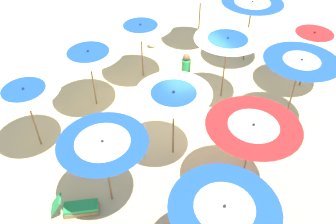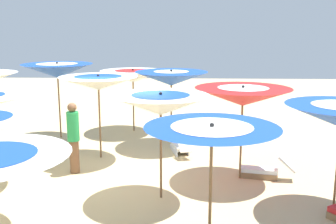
{
  "view_description": "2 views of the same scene",
  "coord_description": "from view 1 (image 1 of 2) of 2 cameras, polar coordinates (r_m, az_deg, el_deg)",
  "views": [
    {
      "loc": [
        4.27,
        7.9,
        7.81
      ],
      "look_at": [
        1.09,
        0.44,
        0.9
      ],
      "focal_mm": 38.13,
      "sensor_mm": 36.0,
      "label": 1
    },
    {
      "loc": [
        9.33,
        1.66,
        3.58
      ],
      "look_at": [
        -1.55,
        1.28,
        1.29
      ],
      "focal_mm": 42.85,
      "sensor_mm": 36.0,
      "label": 2
    }
  ],
  "objects": [
    {
      "name": "beach_umbrella_10",
      "position": [
        12.81,
        -4.4,
        13.08
      ],
      "size": [
        2.28,
        2.28,
        2.17
      ],
      "color": "brown",
      "rests_on": "ground"
    },
    {
      "name": "beach_ball",
      "position": [
        15.55,
        -2.61,
        10.94
      ],
      "size": [
        0.35,
        0.35,
        0.35
      ],
      "primitive_type": "sphere",
      "color": "white",
      "rests_on": "ground"
    },
    {
      "name": "beach_umbrella_6",
      "position": [
        11.72,
        9.45,
        10.78
      ],
      "size": [
        2.14,
        2.14,
        2.36
      ],
      "color": "brown",
      "rests_on": "ground"
    },
    {
      "name": "lounger_2",
      "position": [
        9.52,
        -14.4,
        -14.45
      ],
      "size": [
        1.19,
        0.64,
        0.64
      ],
      "rotation": [
        0.0,
        0.0,
        2.88
      ],
      "color": "olive",
      "rests_on": "ground"
    },
    {
      "name": "ground",
      "position": [
        11.92,
        3.99,
        -0.79
      ],
      "size": [
        39.08,
        39.08,
        0.04
      ],
      "primitive_type": "cube",
      "color": "#D1B57F"
    },
    {
      "name": "beach_umbrella_2",
      "position": [
        11.17,
        20.37,
        6.87
      ],
      "size": [
        2.21,
        2.21,
        2.35
      ],
      "color": "brown",
      "rests_on": "ground"
    },
    {
      "name": "beach_umbrella_4",
      "position": [
        8.27,
        -10.3,
        -5.45
      ],
      "size": [
        2.09,
        2.09,
        2.17
      ],
      "color": "brown",
      "rests_on": "ground"
    },
    {
      "name": "beach_umbrella_3",
      "position": [
        13.14,
        22.19,
        10.88
      ],
      "size": [
        2.27,
        2.27,
        2.21
      ],
      "color": "brown",
      "rests_on": "ground"
    },
    {
      "name": "beachgoer_0",
      "position": [
        12.12,
        2.85,
        5.82
      ],
      "size": [
        0.3,
        0.3,
        1.79
      ],
      "rotation": [
        0.0,
        0.0,
        2.91
      ],
      "color": "brown",
      "rests_on": "ground"
    },
    {
      "name": "beach_umbrella_9",
      "position": [
        11.55,
        -12.57,
        8.78
      ],
      "size": [
        2.23,
        2.23,
        2.14
      ],
      "color": "brown",
      "rests_on": "ground"
    },
    {
      "name": "beach_umbrella_5",
      "position": [
        9.32,
        0.9,
        2.17
      ],
      "size": [
        2.02,
        2.02,
        2.3
      ],
      "color": "brown",
      "rests_on": "ground"
    },
    {
      "name": "lounger_3",
      "position": [
        11.62,
        15.93,
        -2.43
      ],
      "size": [
        1.27,
        0.66,
        0.52
      ],
      "rotation": [
        0.0,
        0.0,
        3.4
      ],
      "color": "silver",
      "rests_on": "ground"
    },
    {
      "name": "beach_umbrella_1",
      "position": [
        8.64,
        13.32,
        -3.1
      ],
      "size": [
        2.26,
        2.26,
        2.28
      ],
      "color": "brown",
      "rests_on": "ground"
    },
    {
      "name": "beach_umbrella_7",
      "position": [
        14.01,
        13.22,
        15.93
      ],
      "size": [
        2.27,
        2.27,
        2.51
      ],
      "color": "brown",
      "rests_on": "ground"
    },
    {
      "name": "beach_umbrella_0",
      "position": [
        7.14,
        8.85,
        -15.7
      ],
      "size": [
        2.15,
        2.15,
        2.21
      ],
      "color": "brown",
      "rests_on": "ground"
    },
    {
      "name": "lounger_0",
      "position": [
        9.69,
        13.74,
        -13.03
      ],
      "size": [
        0.6,
        1.34,
        0.6
      ],
      "rotation": [
        0.0,
        0.0,
        4.49
      ],
      "color": "olive",
      "rests_on": "ground"
    },
    {
      "name": "beach_umbrella_8",
      "position": [
        10.41,
        -21.91,
        2.7
      ],
      "size": [
        2.0,
        2.0,
        2.15
      ],
      "color": "brown",
      "rests_on": "ground"
    }
  ]
}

